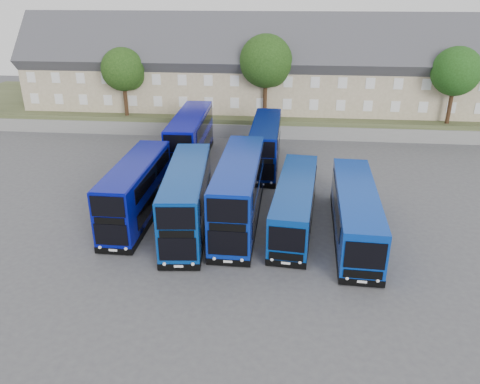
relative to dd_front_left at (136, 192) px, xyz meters
name	(u,v)px	position (x,y,z in m)	size (l,w,h in m)	color
ground	(215,243)	(6.18, -3.19, -2.10)	(120.00, 120.00, 0.00)	#4A4A4F
retaining_wall	(246,131)	(6.18, 20.81, -1.35)	(70.00, 0.40, 1.50)	slate
earth_bank	(253,108)	(6.18, 30.81, -1.10)	(80.00, 20.00, 2.00)	#414A29
terrace_row	(276,70)	(9.18, 26.81, 4.49)	(60.00, 10.40, 11.20)	tan
dd_front_left	(136,192)	(0.00, 0.00, 0.00)	(2.56, 10.80, 4.28)	#070D88
dd_front_mid	(187,200)	(3.98, -1.23, 0.09)	(3.61, 11.40, 4.46)	navy
dd_front_right	(239,193)	(7.45, -0.05, 0.23)	(2.88, 11.95, 4.74)	#08259B
dd_rear_left	(191,140)	(1.60, 12.17, 0.21)	(2.96, 11.90, 4.71)	#080CA0
dd_rear_right	(265,145)	(8.78, 11.74, 0.01)	(2.63, 10.86, 4.30)	navy
coach_east_a	(295,204)	(11.43, 0.09, -0.51)	(3.60, 12.09, 3.26)	navy
coach_east_b	(355,214)	(15.46, -1.17, -0.44)	(3.13, 12.51, 3.39)	#0934A5
tree_west	(124,71)	(-7.67, 21.90, 4.95)	(4.80, 4.80, 7.65)	#382314
tree_mid	(267,63)	(8.33, 22.40, 5.96)	(5.76, 5.76, 9.18)	#382314
tree_east	(457,73)	(28.33, 21.90, 5.29)	(5.12, 5.12, 8.16)	#382314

